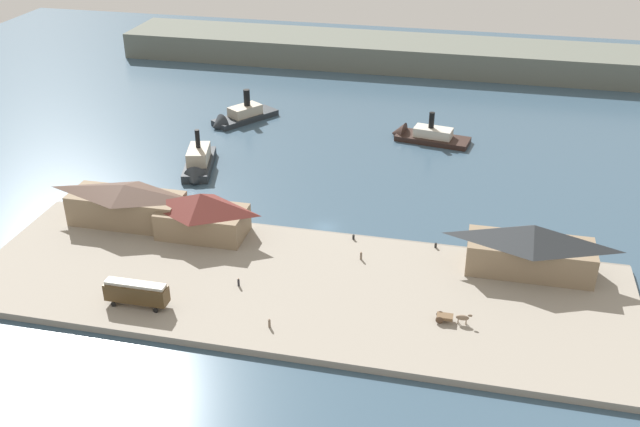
% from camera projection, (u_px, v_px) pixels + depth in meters
% --- Properties ---
extents(ground_plane, '(320.00, 320.00, 0.00)m').
position_uv_depth(ground_plane, '(325.00, 227.00, 139.06)').
color(ground_plane, '#385166').
extents(quay_promenade, '(110.00, 36.00, 1.20)m').
position_uv_depth(quay_promenade, '(297.00, 287.00, 119.88)').
color(quay_promenade, gray).
rests_on(quay_promenade, ground).
extents(seawall_edge, '(110.00, 0.80, 1.00)m').
position_uv_depth(seawall_edge, '(321.00, 234.00, 135.73)').
color(seawall_edge, slate).
rests_on(seawall_edge, ground).
extents(ferry_shed_east_terminal, '(21.96, 8.42, 8.00)m').
position_uv_depth(ferry_shed_east_terminal, '(126.00, 204.00, 136.37)').
color(ferry_shed_east_terminal, '#847056').
rests_on(ferry_shed_east_terminal, quay_promenade).
extents(ferry_shed_west_terminal, '(16.29, 9.19, 8.45)m').
position_uv_depth(ferry_shed_west_terminal, '(202.00, 214.00, 132.25)').
color(ferry_shed_west_terminal, '#847056').
rests_on(ferry_shed_west_terminal, quay_promenade).
extents(ferry_shed_customs_shed, '(21.36, 8.63, 8.95)m').
position_uv_depth(ferry_shed_customs_shed, '(531.00, 248.00, 121.03)').
color(ferry_shed_customs_shed, '#847056').
rests_on(ferry_shed_customs_shed, quay_promenade).
extents(street_tram, '(10.23, 2.69, 4.25)m').
position_uv_depth(street_tram, '(136.00, 292.00, 113.17)').
color(street_tram, '#4C381E').
rests_on(street_tram, quay_promenade).
extents(horse_cart, '(5.44, 1.63, 1.87)m').
position_uv_depth(horse_cart, '(452.00, 317.00, 109.99)').
color(horse_cart, brown).
rests_on(horse_cart, quay_promenade).
extents(pedestrian_near_cart, '(0.39, 0.39, 1.56)m').
position_uv_depth(pedestrian_near_cart, '(361.00, 256.00, 126.08)').
color(pedestrian_near_cart, '#6B5B4C').
rests_on(pedestrian_near_cart, quay_promenade).
extents(pedestrian_near_west_shed, '(0.39, 0.39, 1.57)m').
position_uv_depth(pedestrian_near_west_shed, '(269.00, 323.00, 108.98)').
color(pedestrian_near_west_shed, '#6B5B4C').
rests_on(pedestrian_near_west_shed, quay_promenade).
extents(pedestrian_standing_center, '(0.38, 0.38, 1.52)m').
position_uv_depth(pedestrian_standing_center, '(239.00, 282.00, 118.81)').
color(pedestrian_standing_center, '#232328').
rests_on(pedestrian_standing_center, quay_promenade).
extents(mooring_post_west, '(0.44, 0.44, 0.90)m').
position_uv_depth(mooring_post_west, '(436.00, 245.00, 129.76)').
color(mooring_post_west, black).
rests_on(mooring_post_west, quay_promenade).
extents(mooring_post_center_east, '(0.44, 0.44, 0.90)m').
position_uv_depth(mooring_post_center_east, '(353.00, 237.00, 132.40)').
color(mooring_post_center_east, black).
rests_on(mooring_post_center_east, quay_promenade).
extents(ferry_outer_harbor, '(15.73, 19.24, 10.20)m').
position_uv_depth(ferry_outer_harbor, '(238.00, 117.00, 187.69)').
color(ferry_outer_harbor, '#23282D').
rests_on(ferry_outer_harbor, ground).
extents(ferry_moored_east, '(9.54, 18.94, 10.76)m').
position_uv_depth(ferry_moored_east, '(198.00, 164.00, 160.60)').
color(ferry_moored_east, '#23282D').
rests_on(ferry_moored_east, ground).
extents(ferry_approaching_east, '(20.13, 9.57, 9.82)m').
position_uv_depth(ferry_approaching_east, '(421.00, 135.00, 177.30)').
color(ferry_approaching_east, black).
rests_on(ferry_approaching_east, ground).
extents(far_headland, '(180.00, 24.00, 8.00)m').
position_uv_depth(far_headland, '(399.00, 53.00, 231.64)').
color(far_headland, '#60665B').
rests_on(far_headland, ground).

